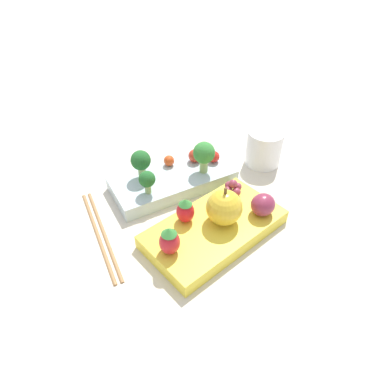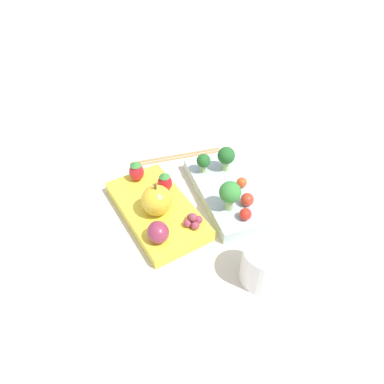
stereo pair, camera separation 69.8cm
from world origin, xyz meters
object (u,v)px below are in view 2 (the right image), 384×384
(bento_box_savoury, at_px, (226,192))
(bento_box_fruit, at_px, (157,210))
(apple, at_px, (157,201))
(cherry_tomato_1, at_px, (241,181))
(cherry_tomato_2, at_px, (245,214))
(broccoli_floret_2, at_px, (204,161))
(grape_cluster, at_px, (193,221))
(drinking_cup, at_px, (263,264))
(strawberry_0, at_px, (136,171))
(chopsticks_pair, at_px, (176,156))
(broccoli_floret_1, at_px, (230,193))
(cherry_tomato_0, at_px, (247,199))
(broccoli_floret_0, at_px, (226,156))
(plum, at_px, (158,232))
(strawberry_1, at_px, (165,182))

(bento_box_savoury, height_order, bento_box_fruit, bento_box_savoury)
(apple, bearing_deg, cherry_tomato_1, 91.73)
(bento_box_fruit, bearing_deg, cherry_tomato_2, 55.81)
(bento_box_savoury, bearing_deg, broccoli_floret_2, -159.68)
(broccoli_floret_2, relative_size, grape_cluster, 1.21)
(drinking_cup, bearing_deg, strawberry_0, -156.45)
(apple, xyz_separation_m, chopsticks_pair, (-0.17, 0.10, -0.05))
(broccoli_floret_1, bearing_deg, apple, -109.29)
(cherry_tomato_0, bearing_deg, strawberry_0, -131.39)
(broccoli_floret_0, height_order, chopsticks_pair, broccoli_floret_0)
(cherry_tomato_1, distance_m, grape_cluster, 0.14)
(drinking_cup, bearing_deg, plum, -131.96)
(apple, distance_m, plum, 0.06)
(bento_box_savoury, relative_size, cherry_tomato_0, 9.22)
(broccoli_floret_1, bearing_deg, bento_box_fruit, -116.10)
(bento_box_fruit, relative_size, grape_cluster, 6.61)
(bento_box_fruit, bearing_deg, bento_box_savoury, 87.69)
(broccoli_floret_2, height_order, cherry_tomato_2, broccoli_floret_2)
(plum, xyz_separation_m, grape_cluster, (-0.01, 0.07, -0.01))
(bento_box_savoury, relative_size, broccoli_floret_0, 4.22)
(cherry_tomato_1, bearing_deg, cherry_tomato_2, -23.05)
(strawberry_1, relative_size, plum, 1.08)
(bento_box_savoury, relative_size, plum, 5.71)
(apple, distance_m, grape_cluster, 0.07)
(broccoli_floret_0, height_order, strawberry_0, broccoli_floret_0)
(grape_cluster, xyz_separation_m, drinking_cup, (0.13, 0.07, 0.00))
(broccoli_floret_2, height_order, grape_cluster, broccoli_floret_2)
(cherry_tomato_0, bearing_deg, strawberry_1, -127.52)
(bento_box_fruit, bearing_deg, strawberry_1, 139.05)
(broccoli_floret_2, relative_size, cherry_tomato_2, 1.95)
(strawberry_0, distance_m, plum, 0.16)
(apple, xyz_separation_m, strawberry_1, (-0.05, 0.03, -0.01))
(broccoli_floret_1, distance_m, cherry_tomato_2, 0.05)
(broccoli_floret_0, bearing_deg, strawberry_0, -103.31)
(bento_box_fruit, relative_size, apple, 3.58)
(cherry_tomato_2, distance_m, drinking_cup, 0.11)
(bento_box_fruit, bearing_deg, strawberry_0, -172.29)
(apple, bearing_deg, broccoli_floret_2, 120.22)
(bento_box_fruit, relative_size, plum, 5.90)
(broccoli_floret_1, height_order, strawberry_0, broccoli_floret_1)
(bento_box_fruit, bearing_deg, grape_cluster, 33.58)
(grape_cluster, height_order, drinking_cup, drinking_cup)
(bento_box_fruit, xyz_separation_m, cherry_tomato_1, (0.01, 0.17, 0.02))
(plum, height_order, grape_cluster, plum)
(grape_cluster, bearing_deg, bento_box_savoury, 123.26)
(apple, height_order, drinking_cup, apple)
(drinking_cup, height_order, chopsticks_pair, drinking_cup)
(broccoli_floret_2, xyz_separation_m, chopsticks_pair, (-0.10, -0.02, -0.05))
(cherry_tomato_0, xyz_separation_m, strawberry_0, (-0.15, -0.17, 0.01))
(drinking_cup, bearing_deg, broccoli_floret_2, 177.99)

